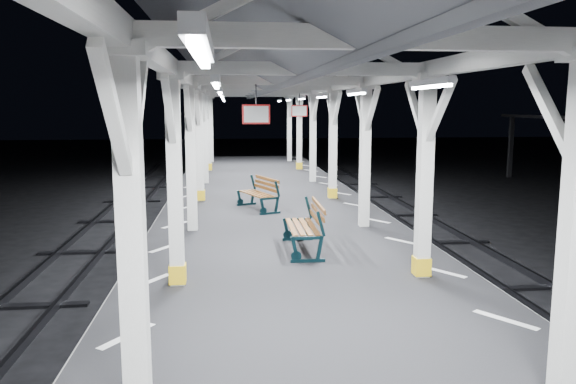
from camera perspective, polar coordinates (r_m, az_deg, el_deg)
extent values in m
cube|color=black|center=(7.60, 3.54, -17.10)|extent=(6.00, 50.00, 1.00)
cube|color=silver|center=(7.41, -16.02, -13.88)|extent=(1.00, 48.00, 0.01)
cube|color=silver|center=(8.16, 21.20, -12.01)|extent=(1.00, 48.00, 0.01)
cube|color=silver|center=(4.96, -15.55, -5.71)|extent=(0.22, 0.22, 3.20)
cube|color=silver|center=(4.83, -16.37, 13.73)|extent=(0.40, 0.40, 0.12)
cube|color=silver|center=(5.36, -15.11, 7.79)|extent=(0.10, 0.99, 0.99)
cube|color=silver|center=(4.27, -17.37, 7.53)|extent=(0.10, 0.99, 0.99)
cube|color=silver|center=(8.86, -11.42, 0.70)|extent=(0.22, 0.22, 3.20)
cube|color=silver|center=(8.79, -11.75, 11.47)|extent=(0.40, 0.40, 0.12)
cube|color=gold|center=(9.17, -11.15, -8.12)|extent=(0.26, 0.26, 0.30)
cube|color=silver|center=(9.33, -11.33, 8.18)|extent=(0.10, 0.99, 0.99)
cube|color=silver|center=(8.23, -12.00, 8.12)|extent=(0.10, 0.99, 0.99)
cube|color=silver|center=(12.83, -9.82, 3.18)|extent=(0.22, 0.22, 3.20)
cube|color=silver|center=(12.78, -10.02, 10.60)|extent=(0.40, 0.40, 0.12)
cube|color=silver|center=(13.32, -9.80, 8.33)|extent=(0.10, 0.99, 0.99)
cube|color=silver|center=(12.22, -10.12, 8.30)|extent=(0.10, 0.99, 0.99)
cube|color=silver|center=(16.81, -8.98, 4.48)|extent=(0.22, 0.22, 3.20)
cube|color=silver|center=(16.77, -9.12, 10.14)|extent=(0.40, 0.40, 0.12)
cube|color=gold|center=(16.97, -8.87, -0.31)|extent=(0.26, 0.26, 0.30)
cube|color=silver|center=(17.31, -8.98, 8.41)|extent=(0.10, 0.99, 0.99)
cube|color=silver|center=(16.21, -9.17, 8.39)|extent=(0.10, 0.99, 0.99)
cube|color=silver|center=(20.79, -8.46, 5.28)|extent=(0.22, 0.22, 3.20)
cube|color=silver|center=(20.76, -8.56, 9.86)|extent=(0.40, 0.40, 0.12)
cube|color=silver|center=(21.31, -8.47, 8.46)|extent=(0.10, 0.99, 0.99)
cube|color=silver|center=(20.21, -8.59, 8.45)|extent=(0.10, 0.99, 0.99)
cube|color=silver|center=(24.79, -8.10, 5.83)|extent=(0.22, 0.22, 3.20)
cube|color=silver|center=(24.76, -8.19, 9.67)|extent=(0.40, 0.40, 0.12)
cube|color=gold|center=(24.90, -8.03, 2.56)|extent=(0.26, 0.26, 0.30)
cube|color=silver|center=(25.31, -8.12, 8.49)|extent=(0.10, 0.99, 0.99)
cube|color=silver|center=(24.21, -8.21, 8.48)|extent=(0.10, 0.99, 0.99)
cube|color=silver|center=(28.78, -7.85, 6.22)|extent=(0.22, 0.22, 3.20)
cube|color=silver|center=(28.76, -7.92, 9.53)|extent=(0.40, 0.40, 0.12)
cube|color=silver|center=(29.30, -7.86, 8.51)|extent=(0.10, 0.99, 0.99)
cube|color=silver|center=(28.21, -7.93, 8.51)|extent=(0.10, 0.99, 0.99)
cube|color=silver|center=(5.84, 27.11, -4.21)|extent=(0.22, 0.22, 3.20)
cube|color=silver|center=(6.18, 25.05, 7.36)|extent=(0.10, 0.99, 0.99)
cube|color=silver|center=(9.38, 13.70, 1.06)|extent=(0.22, 0.22, 3.20)
cube|color=silver|center=(9.32, 14.08, 11.23)|extent=(0.40, 0.40, 0.12)
cube|color=gold|center=(9.67, 13.40, -7.31)|extent=(0.26, 0.26, 0.30)
cube|color=silver|center=(9.82, 12.85, 8.15)|extent=(0.10, 0.99, 0.99)
cube|color=silver|center=(8.79, 15.20, 8.03)|extent=(0.10, 0.99, 0.99)
cube|color=silver|center=(13.19, 7.82, 3.37)|extent=(0.22, 0.22, 3.20)
cube|color=silver|center=(13.14, 7.97, 10.60)|extent=(0.40, 0.40, 0.12)
cube|color=silver|center=(13.67, 7.36, 8.39)|extent=(0.10, 0.99, 0.99)
cube|color=silver|center=(12.60, 8.54, 8.35)|extent=(0.10, 0.99, 0.99)
cube|color=silver|center=(17.09, 4.59, 4.63)|extent=(0.22, 0.22, 3.20)
cube|color=silver|center=(17.05, 4.65, 10.20)|extent=(0.40, 0.40, 0.12)
cube|color=gold|center=(17.24, 4.53, -0.09)|extent=(0.26, 0.26, 0.30)
cube|color=silver|center=(17.58, 4.29, 8.49)|extent=(0.10, 0.99, 0.99)
cube|color=silver|center=(16.50, 4.99, 8.47)|extent=(0.10, 0.99, 0.99)
cube|color=silver|center=(21.02, 2.55, 5.41)|extent=(0.22, 0.22, 3.20)
cube|color=silver|center=(20.99, 2.58, 9.93)|extent=(0.40, 0.40, 0.12)
cube|color=silver|center=(21.53, 2.35, 8.55)|extent=(0.10, 0.99, 0.99)
cube|color=silver|center=(20.44, 2.81, 8.54)|extent=(0.10, 0.99, 0.99)
cube|color=silver|center=(24.98, 1.15, 5.93)|extent=(0.22, 0.22, 3.20)
cube|color=silver|center=(24.95, 1.17, 9.74)|extent=(0.40, 0.40, 0.12)
cube|color=gold|center=(25.08, 1.14, 2.69)|extent=(0.26, 0.26, 0.30)
cube|color=silver|center=(25.49, 1.00, 8.58)|extent=(0.10, 0.99, 0.99)
cube|color=silver|center=(24.40, 1.33, 8.57)|extent=(0.10, 0.99, 0.99)
cube|color=silver|center=(28.94, 0.14, 6.32)|extent=(0.22, 0.22, 3.20)
cube|color=silver|center=(28.92, 0.14, 9.60)|extent=(0.40, 0.40, 0.12)
cube|color=silver|center=(29.47, 0.02, 8.60)|extent=(0.10, 0.99, 0.99)
cube|color=silver|center=(28.37, 0.26, 8.59)|extent=(0.10, 0.99, 0.99)
cube|color=silver|center=(6.82, -13.41, 13.29)|extent=(0.18, 48.00, 0.24)
cube|color=silver|center=(7.48, 19.51, 12.61)|extent=(0.18, 48.00, 0.24)
cube|color=silver|center=(4.92, 8.05, 15.30)|extent=(4.20, 0.14, 0.20)
cube|color=silver|center=(8.84, 1.55, 12.41)|extent=(4.20, 0.14, 0.20)
cube|color=silver|center=(12.81, -0.90, 11.27)|extent=(4.20, 0.14, 0.20)
cube|color=silver|center=(16.79, -2.18, 10.65)|extent=(4.20, 0.14, 0.20)
cube|color=silver|center=(20.78, -2.96, 10.27)|extent=(4.20, 0.14, 0.20)
cube|color=silver|center=(24.78, -3.50, 10.02)|extent=(4.20, 0.14, 0.20)
cube|color=silver|center=(28.77, -3.88, 9.83)|extent=(4.20, 0.14, 0.20)
cube|color=#505258|center=(6.84, -7.45, 18.00)|extent=(2.80, 49.00, 1.45)
cube|color=#505258|center=(7.27, 14.53, 17.24)|extent=(2.80, 49.00, 1.45)
cube|color=silver|center=(2.76, -8.89, 14.67)|extent=(0.10, 1.35, 0.08)
cube|color=white|center=(2.76, -8.86, 13.64)|extent=(0.05, 1.25, 0.05)
cube|color=silver|center=(6.75, -7.31, 11.12)|extent=(0.10, 1.35, 0.08)
cube|color=white|center=(6.75, -7.30, 10.69)|extent=(0.05, 1.25, 0.05)
cube|color=silver|center=(10.75, -6.92, 10.20)|extent=(0.10, 1.35, 0.08)
cube|color=white|center=(10.75, -6.91, 9.94)|extent=(0.05, 1.25, 0.05)
cube|color=silver|center=(14.75, -6.73, 9.78)|extent=(0.10, 1.35, 0.08)
cube|color=white|center=(14.75, -6.73, 9.59)|extent=(0.05, 1.25, 0.05)
cube|color=silver|center=(18.75, -6.63, 9.54)|extent=(0.10, 1.35, 0.08)
cube|color=white|center=(18.75, -6.63, 9.39)|extent=(0.05, 1.25, 0.05)
cube|color=silver|center=(22.75, -6.56, 9.39)|extent=(0.10, 1.35, 0.08)
cube|color=white|center=(22.74, -6.56, 9.26)|extent=(0.05, 1.25, 0.05)
cube|color=silver|center=(26.74, -6.52, 9.28)|extent=(0.10, 1.35, 0.08)
cube|color=white|center=(26.74, -6.51, 9.17)|extent=(0.05, 1.25, 0.05)
cube|color=silver|center=(7.19, 14.27, 10.77)|extent=(0.10, 1.35, 0.08)
cube|color=white|center=(7.19, 14.26, 10.37)|extent=(0.05, 1.25, 0.05)
cube|color=silver|center=(11.03, 6.94, 10.16)|extent=(0.10, 1.35, 0.08)
cube|color=white|center=(11.03, 6.93, 9.90)|extent=(0.05, 1.25, 0.05)
cube|color=silver|center=(14.95, 3.43, 9.81)|extent=(0.10, 1.35, 0.08)
cube|color=white|center=(14.95, 3.43, 9.62)|extent=(0.05, 1.25, 0.05)
cube|color=silver|center=(18.91, 1.38, 9.59)|extent=(0.10, 1.35, 0.08)
cube|color=white|center=(18.91, 1.38, 9.44)|extent=(0.05, 1.25, 0.05)
cube|color=silver|center=(22.88, 0.05, 9.44)|extent=(0.10, 1.35, 0.08)
cube|color=white|center=(22.88, 0.05, 9.31)|extent=(0.05, 1.25, 0.05)
cube|color=silver|center=(26.86, -0.89, 9.33)|extent=(0.10, 1.35, 0.08)
cube|color=white|center=(26.86, -0.89, 9.22)|extent=(0.05, 1.25, 0.05)
cylinder|color=black|center=(10.21, -3.27, 9.88)|extent=(0.02, 0.02, 0.36)
cube|color=red|center=(10.20, -3.26, 7.89)|extent=(0.50, 0.03, 0.35)
cube|color=white|center=(10.20, -3.26, 7.89)|extent=(0.44, 0.04, 0.29)
cylinder|color=black|center=(17.55, 1.16, 9.40)|extent=(0.02, 0.02, 0.36)
cube|color=red|center=(17.55, 1.16, 8.24)|extent=(0.50, 0.03, 0.35)
cube|color=white|center=(17.55, 1.16, 8.24)|extent=(0.44, 0.05, 0.29)
cube|color=black|center=(32.58, 21.68, 4.30)|extent=(0.20, 0.20, 3.30)
sphere|color=silver|center=(32.51, 21.83, 7.05)|extent=(0.20, 0.20, 0.20)
cube|color=black|center=(10.27, 2.02, -6.99)|extent=(0.64, 0.07, 0.06)
cube|color=black|center=(10.18, 0.72, -5.88)|extent=(0.16, 0.06, 0.49)
cube|color=black|center=(10.24, 3.21, -5.81)|extent=(0.15, 0.06, 0.49)
cube|color=black|center=(10.14, 3.35, -3.25)|extent=(0.17, 0.06, 0.46)
cube|color=black|center=(11.89, 0.97, -4.79)|extent=(0.64, 0.07, 0.06)
cube|color=black|center=(11.82, -0.15, -3.82)|extent=(0.16, 0.06, 0.49)
cube|color=black|center=(11.87, 1.99, -3.77)|extent=(0.15, 0.06, 0.49)
cube|color=black|center=(11.78, 2.10, -1.55)|extent=(0.17, 0.06, 0.46)
cube|color=brown|center=(10.95, 0.36, -3.58)|extent=(0.12, 1.61, 0.04)
cube|color=brown|center=(10.97, 1.08, -3.57)|extent=(0.12, 1.61, 0.04)
cube|color=brown|center=(10.98, 1.79, -3.55)|extent=(0.12, 1.61, 0.04)
cube|color=brown|center=(11.00, 2.51, -3.54)|extent=(0.12, 1.61, 0.04)
cube|color=brown|center=(10.98, 2.90, -2.77)|extent=(0.08, 1.61, 0.10)
cube|color=brown|center=(10.96, 3.01, -2.06)|extent=(0.08, 1.61, 0.10)
cube|color=brown|center=(10.93, 3.13, -1.35)|extent=(0.08, 1.61, 0.10)
cube|color=black|center=(14.74, -1.84, -2.17)|extent=(0.57, 0.27, 0.06)
cube|color=black|center=(14.61, -2.60, -1.49)|extent=(0.16, 0.10, 0.45)
cube|color=black|center=(14.78, -1.16, -1.36)|extent=(0.14, 0.09, 0.45)
cube|color=black|center=(14.72, -1.10, 0.29)|extent=(0.16, 0.10, 0.43)
cube|color=black|center=(16.13, -4.24, -1.24)|extent=(0.57, 0.27, 0.06)
cube|color=black|center=(16.02, -4.95, -0.61)|extent=(0.16, 0.10, 0.45)
cube|color=black|center=(16.18, -3.62, -0.50)|extent=(0.14, 0.09, 0.45)
cube|color=black|center=(16.12, -3.57, 1.01)|extent=(0.16, 0.10, 0.43)
cube|color=brown|center=(15.28, -3.77, -0.23)|extent=(0.62, 1.41, 0.03)
cube|color=brown|center=(15.33, -3.34, -0.20)|extent=(0.62, 1.41, 0.03)
cube|color=brown|center=(15.38, -2.91, -0.16)|extent=(0.62, 1.41, 0.03)
cube|color=brown|center=(15.44, -2.48, -0.13)|extent=(0.62, 1.41, 0.03)
cube|color=brown|center=(15.45, -2.26, 0.39)|extent=(0.58, 1.40, 0.09)
cube|color=brown|center=(15.44, -2.19, 0.86)|extent=(0.58, 1.40, 0.09)
cube|color=brown|center=(15.43, -2.13, 1.33)|extent=(0.58, 1.40, 0.09)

